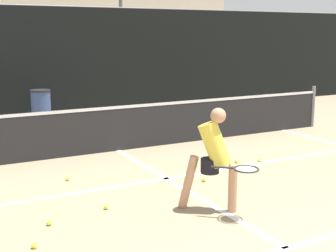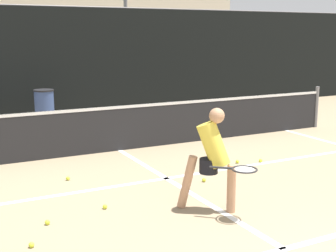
% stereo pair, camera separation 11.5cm
% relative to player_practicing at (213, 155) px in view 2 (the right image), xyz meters
% --- Properties ---
extents(court_baseline_near, '(11.00, 0.10, 0.01)m').
position_rel_player_practicing_xyz_m(court_baseline_near, '(0.09, -1.40, -0.79)').
color(court_baseline_near, white).
rests_on(court_baseline_near, ground).
extents(court_service_line, '(8.25, 0.10, 0.01)m').
position_rel_player_practicing_xyz_m(court_service_line, '(0.09, 1.58, -0.79)').
color(court_service_line, white).
rests_on(court_service_line, ground).
extents(court_center_mark, '(0.10, 5.15, 0.01)m').
position_rel_player_practicing_xyz_m(court_center_mark, '(0.09, 1.18, -0.79)').
color(court_center_mark, white).
rests_on(court_center_mark, ground).
extents(net, '(11.09, 0.09, 1.07)m').
position_rel_player_practicing_xyz_m(net, '(0.09, 3.75, -0.28)').
color(net, slate).
rests_on(net, ground).
extents(fence_back, '(24.00, 0.06, 3.18)m').
position_rel_player_practicing_xyz_m(fence_back, '(0.09, 8.13, 0.79)').
color(fence_back, black).
rests_on(fence_back, ground).
extents(player_practicing, '(0.85, 1.08, 1.45)m').
position_rel_player_practicing_xyz_m(player_practicing, '(0.00, 0.00, 0.00)').
color(player_practicing, tan).
rests_on(player_practicing, ground).
extents(tennis_ball_scattered_1, '(0.07, 0.07, 0.07)m').
position_rel_player_practicing_xyz_m(tennis_ball_scattered_1, '(2.16, 1.67, -0.76)').
color(tennis_ball_scattered_1, '#D1E033').
rests_on(tennis_ball_scattered_1, ground).
extents(tennis_ball_scattered_2, '(0.07, 0.07, 0.07)m').
position_rel_player_practicing_xyz_m(tennis_ball_scattered_2, '(-1.42, 2.25, -0.76)').
color(tennis_ball_scattered_2, '#D1E033').
rests_on(tennis_ball_scattered_2, ground).
extents(tennis_ball_scattered_3, '(0.07, 0.07, 0.07)m').
position_rel_player_practicing_xyz_m(tennis_ball_scattered_3, '(-1.31, 0.73, -0.76)').
color(tennis_ball_scattered_3, '#D1E033').
rests_on(tennis_ball_scattered_3, ground).
extents(tennis_ball_scattered_4, '(0.07, 0.07, 0.07)m').
position_rel_player_practicing_xyz_m(tennis_ball_scattered_4, '(-2.47, -0.04, -0.76)').
color(tennis_ball_scattered_4, '#D1E033').
rests_on(tennis_ball_scattered_4, ground).
extents(tennis_ball_scattered_6, '(0.07, 0.07, 0.07)m').
position_rel_player_practicing_xyz_m(tennis_ball_scattered_6, '(0.57, 1.13, -0.76)').
color(tennis_ball_scattered_6, '#D1E033').
rests_on(tennis_ball_scattered_6, ground).
extents(tennis_ball_scattered_7, '(0.07, 0.07, 0.07)m').
position_rel_player_practicing_xyz_m(tennis_ball_scattered_7, '(-2.16, 0.54, -0.76)').
color(tennis_ball_scattered_7, '#D1E033').
rests_on(tennis_ball_scattered_7, ground).
extents(tennis_ball_scattered_8, '(0.07, 0.07, 0.07)m').
position_rel_player_practicing_xyz_m(tennis_ball_scattered_8, '(1.72, 1.81, -0.76)').
color(tennis_ball_scattered_8, '#D1E033').
rests_on(tennis_ball_scattered_8, ground).
extents(trash_bin, '(0.53, 0.53, 0.96)m').
position_rel_player_practicing_xyz_m(trash_bin, '(-0.69, 7.22, -0.31)').
color(trash_bin, '#384C7F').
rests_on(trash_bin, ground).
extents(parked_car, '(1.72, 4.54, 1.53)m').
position_rel_player_practicing_xyz_m(parked_car, '(-0.35, 11.32, -0.15)').
color(parked_car, black).
rests_on(parked_car, ground).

